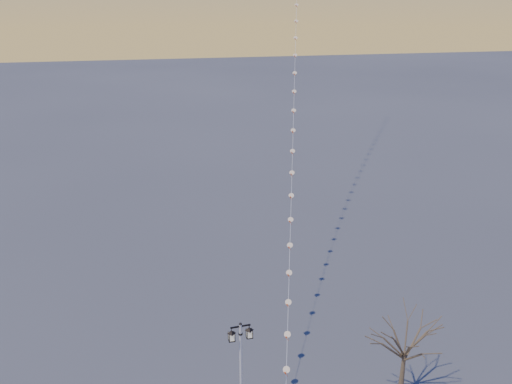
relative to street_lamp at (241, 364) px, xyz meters
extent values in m
cylinder|color=silver|center=(0.00, 0.00, -0.13)|extent=(0.12, 0.12, 4.49)
cylinder|color=black|center=(0.00, 0.00, 1.59)|extent=(0.19, 0.19, 0.06)
cube|color=black|center=(0.00, 0.00, 1.97)|extent=(0.91, 0.13, 0.06)
sphere|color=black|center=(0.00, 0.00, 2.08)|extent=(0.13, 0.13, 0.13)
pyramid|color=black|center=(-0.40, -0.03, 1.83)|extent=(0.42, 0.42, 0.13)
cube|color=beige|center=(-0.40, -0.03, 1.53)|extent=(0.25, 0.25, 0.32)
cube|color=black|center=(-0.40, -0.03, 1.35)|extent=(0.29, 0.29, 0.04)
pyramid|color=black|center=(0.40, 0.03, 1.83)|extent=(0.42, 0.42, 0.13)
cube|color=beige|center=(0.40, 0.03, 1.53)|extent=(0.25, 0.25, 0.32)
cube|color=black|center=(0.40, 0.03, 1.35)|extent=(0.29, 0.29, 0.04)
cone|color=brown|center=(7.71, -0.49, -1.43)|extent=(0.29, 0.29, 2.46)
cone|color=#F54C17|center=(9.28, 24.44, 14.41)|extent=(0.09, 0.09, 0.31)
camera|label=1|loc=(-3.57, -19.80, 15.50)|focal=38.05mm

